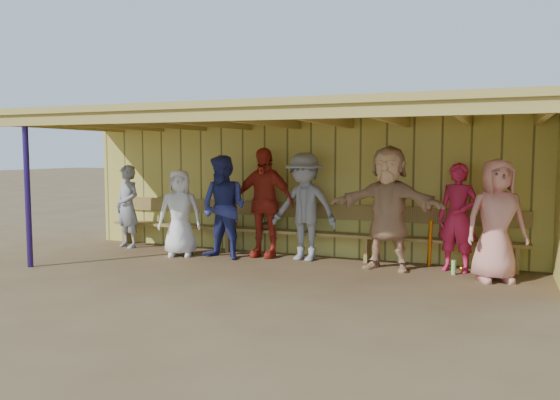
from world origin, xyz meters
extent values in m
plane|color=brown|center=(0.00, 0.00, 0.00)|extent=(90.00, 90.00, 0.00)
imported|color=#92939A|center=(-3.29, 0.68, 0.79)|extent=(0.66, 0.53, 1.59)
imported|color=white|center=(-1.89, 0.31, 0.77)|extent=(0.88, 0.75, 1.53)
imported|color=navy|center=(-1.05, 0.37, 0.89)|extent=(0.95, 0.79, 1.78)
imported|color=#B62D1D|center=(-0.50, 0.81, 0.96)|extent=(1.12, 0.48, 1.91)
imported|color=gray|center=(0.27, 0.78, 0.91)|extent=(1.24, 0.79, 1.82)
imported|color=tan|center=(1.72, 0.55, 0.97)|extent=(1.83, 0.70, 1.94)
imported|color=#C92049|center=(2.74, 0.81, 0.84)|extent=(0.69, 0.54, 1.67)
imported|color=#E18B7F|center=(3.29, 0.35, 0.87)|extent=(1.00, 0.83, 1.74)
cube|color=#D3C65A|center=(0.00, 1.35, 1.20)|extent=(8.60, 0.20, 2.40)
cube|color=tan|center=(0.00, 0.00, 2.45)|extent=(8.80, 3.20, 0.10)
cube|color=tan|center=(0.00, -1.50, 2.32)|extent=(8.80, 0.10, 0.18)
cube|color=tan|center=(-3.80, 0.00, 2.31)|extent=(0.08, 3.00, 0.16)
cube|color=tan|center=(-2.85, 0.00, 2.31)|extent=(0.08, 3.00, 0.16)
cube|color=tan|center=(-1.90, 0.00, 2.31)|extent=(0.08, 3.00, 0.16)
cube|color=tan|center=(-0.95, 0.00, 2.31)|extent=(0.08, 3.00, 0.16)
cube|color=tan|center=(0.00, 0.00, 2.31)|extent=(0.08, 3.00, 0.16)
cube|color=tan|center=(0.95, 0.00, 2.31)|extent=(0.08, 3.00, 0.16)
cube|color=tan|center=(1.90, 0.00, 2.31)|extent=(0.08, 3.00, 0.16)
cube|color=tan|center=(2.85, 0.00, 2.31)|extent=(0.08, 3.00, 0.16)
cube|color=tan|center=(3.80, 0.00, 2.31)|extent=(0.08, 3.00, 0.16)
cylinder|color=navy|center=(-3.60, -1.40, 1.20)|extent=(0.09, 0.09, 2.40)
cube|color=#A18545|center=(0.00, 1.06, 0.42)|extent=(7.60, 0.32, 0.05)
cube|color=#A18545|center=(0.00, 1.22, 0.80)|extent=(7.60, 0.04, 0.26)
cube|color=#A18545|center=(-3.60, 1.06, 0.20)|extent=(0.06, 0.29, 0.40)
cube|color=#A18545|center=(-1.29, 1.06, 0.20)|extent=(0.06, 0.29, 0.40)
cube|color=#A18545|center=(1.29, 1.06, 0.20)|extent=(0.06, 0.29, 0.40)
cube|color=#A18545|center=(3.60, 1.06, 0.20)|extent=(0.06, 0.29, 0.40)
cylinder|color=orange|center=(2.33, 0.86, 0.40)|extent=(0.13, 0.41, 0.80)
sphere|color=gold|center=(2.82, 0.86, 0.04)|extent=(0.08, 0.08, 0.08)
ellipsoid|color=#593319|center=(-1.42, 1.01, 0.52)|extent=(0.30, 0.24, 0.14)
ellipsoid|color=#593319|center=(-1.28, 1.01, 0.52)|extent=(0.30, 0.24, 0.14)
ellipsoid|color=#593319|center=(-0.52, 1.01, 0.52)|extent=(0.30, 0.24, 0.14)
cylinder|color=#90DA6D|center=(1.67, 1.11, 0.56)|extent=(0.07, 0.07, 0.22)
cylinder|color=orange|center=(2.64, 1.11, 0.56)|extent=(0.07, 0.07, 0.22)
cylinder|color=#8ECE67|center=(2.72, 0.56, 0.11)|extent=(0.07, 0.07, 0.22)
camera|label=1|loc=(3.33, -7.86, 1.82)|focal=35.00mm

